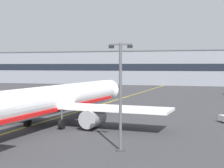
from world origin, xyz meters
name	(u,v)px	position (x,y,z in m)	size (l,w,h in m)	color
taxiway_centreline	(83,110)	(0.00, 30.00, 0.00)	(0.30, 180.00, 0.01)	yellow
airliner_foreground	(52,101)	(1.74, 13.72, 3.37)	(32.32, 41.52, 11.65)	white
apron_lamp_post	(120,94)	(14.02, 3.26, 5.38)	(2.24, 0.90, 10.20)	#515156
safety_cone_by_nose_gear	(95,109)	(2.16, 30.13, 0.26)	(0.44, 0.44, 0.55)	orange
terminal_building	(163,68)	(3.20, 115.12, 7.19)	(167.99, 12.40, 14.36)	gray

